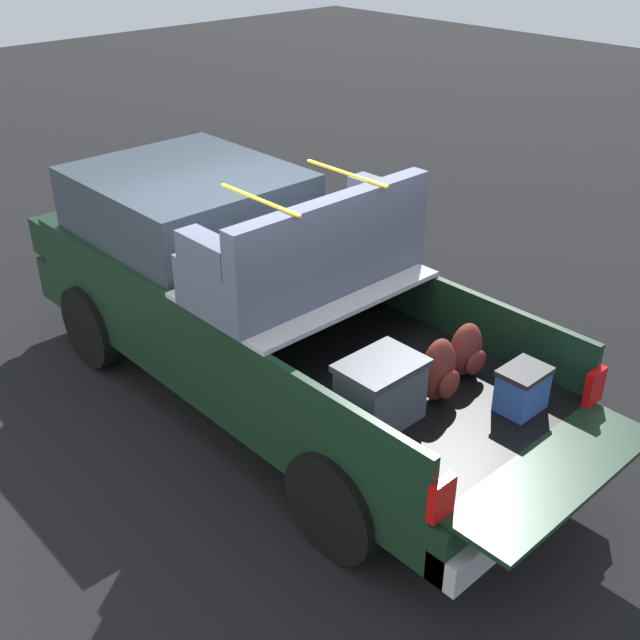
# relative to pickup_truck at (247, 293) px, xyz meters

# --- Properties ---
(ground_plane) EXTENTS (40.00, 40.00, 0.00)m
(ground_plane) POSITION_rel_pickup_truck_xyz_m (-0.38, -0.00, -0.99)
(ground_plane) COLOR black
(pickup_truck) EXTENTS (6.05, 2.06, 2.23)m
(pickup_truck) POSITION_rel_pickup_truck_xyz_m (0.00, 0.00, 0.00)
(pickup_truck) COLOR black
(pickup_truck) RESTS_ON ground_plane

